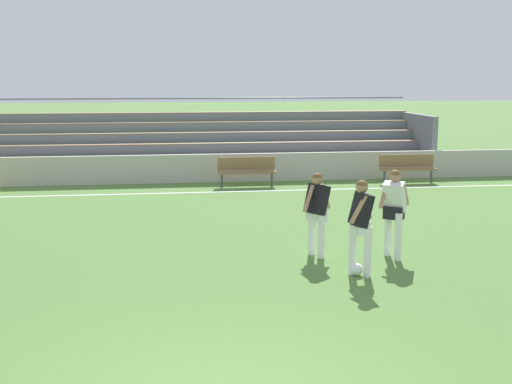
{
  "coord_description": "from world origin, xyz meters",
  "views": [
    {
      "loc": [
        -0.43,
        -6.35,
        3.4
      ],
      "look_at": [
        1.34,
        6.73,
        1.08
      ],
      "focal_mm": 46.67,
      "sensor_mm": 36.0,
      "label": 1
    }
  ],
  "objects_px": {
    "player_dark_wide_right": "(361,219)",
    "player_dark_challenging": "(317,207)",
    "bleacher_stand": "(171,141)",
    "bench_near_bin": "(407,166)",
    "player_white_deep_cover": "(394,206)",
    "bench_near_wall_gap": "(247,169)",
    "soccer_ball": "(356,269)"
  },
  "relations": [
    {
      "from": "player_dark_wide_right",
      "to": "player_white_deep_cover",
      "type": "xyz_separation_m",
      "value": [
        0.94,
        1.0,
        0.01
      ]
    },
    {
      "from": "player_dark_wide_right",
      "to": "player_dark_challenging",
      "type": "bearing_deg",
      "value": 109.65
    },
    {
      "from": "player_white_deep_cover",
      "to": "player_dark_challenging",
      "type": "xyz_separation_m",
      "value": [
        -1.4,
        0.3,
        -0.05
      ]
    },
    {
      "from": "bench_near_wall_gap",
      "to": "bench_near_bin",
      "type": "bearing_deg",
      "value": 0.0
    },
    {
      "from": "bench_near_bin",
      "to": "player_white_deep_cover",
      "type": "xyz_separation_m",
      "value": [
        -3.44,
        -8.52,
        0.46
      ]
    },
    {
      "from": "bench_near_wall_gap",
      "to": "bench_near_bin",
      "type": "relative_size",
      "value": 1.0
    },
    {
      "from": "bench_near_bin",
      "to": "player_white_deep_cover",
      "type": "relative_size",
      "value": 1.07
    },
    {
      "from": "player_white_deep_cover",
      "to": "bleacher_stand",
      "type": "bearing_deg",
      "value": 108.26
    },
    {
      "from": "bench_near_bin",
      "to": "player_dark_wide_right",
      "type": "bearing_deg",
      "value": -114.69
    },
    {
      "from": "player_white_deep_cover",
      "to": "soccer_ball",
      "type": "xyz_separation_m",
      "value": [
        -0.99,
        -1.0,
        -0.89
      ]
    },
    {
      "from": "bench_near_bin",
      "to": "player_dark_challenging",
      "type": "height_order",
      "value": "player_dark_challenging"
    },
    {
      "from": "bleacher_stand",
      "to": "player_white_deep_cover",
      "type": "distance_m",
      "value": 12.83
    },
    {
      "from": "bench_near_wall_gap",
      "to": "soccer_ball",
      "type": "distance_m",
      "value": 9.56
    },
    {
      "from": "bleacher_stand",
      "to": "player_dark_wide_right",
      "type": "height_order",
      "value": "bleacher_stand"
    },
    {
      "from": "bench_near_bin",
      "to": "player_dark_wide_right",
      "type": "xyz_separation_m",
      "value": [
        -4.38,
        -9.53,
        0.45
      ]
    },
    {
      "from": "bench_near_wall_gap",
      "to": "bench_near_bin",
      "type": "distance_m",
      "value": 5.18
    },
    {
      "from": "player_dark_wide_right",
      "to": "player_white_deep_cover",
      "type": "distance_m",
      "value": 1.37
    },
    {
      "from": "bleacher_stand",
      "to": "soccer_ball",
      "type": "height_order",
      "value": "bleacher_stand"
    },
    {
      "from": "player_dark_wide_right",
      "to": "soccer_ball",
      "type": "xyz_separation_m",
      "value": [
        -0.05,
        0.0,
        -0.88
      ]
    },
    {
      "from": "player_dark_wide_right",
      "to": "soccer_ball",
      "type": "distance_m",
      "value": 0.88
    },
    {
      "from": "bleacher_stand",
      "to": "player_dark_challenging",
      "type": "relative_size",
      "value": 11.49
    },
    {
      "from": "bench_near_wall_gap",
      "to": "player_dark_wide_right",
      "type": "bearing_deg",
      "value": -85.19
    },
    {
      "from": "player_dark_wide_right",
      "to": "player_dark_challenging",
      "type": "distance_m",
      "value": 1.39
    },
    {
      "from": "soccer_ball",
      "to": "player_white_deep_cover",
      "type": "bearing_deg",
      "value": 45.38
    },
    {
      "from": "player_dark_wide_right",
      "to": "player_white_deep_cover",
      "type": "height_order",
      "value": "player_white_deep_cover"
    },
    {
      "from": "bench_near_bin",
      "to": "player_dark_challenging",
      "type": "bearing_deg",
      "value": -120.53
    },
    {
      "from": "player_dark_wide_right",
      "to": "bleacher_stand",
      "type": "bearing_deg",
      "value": 103.17
    },
    {
      "from": "player_dark_wide_right",
      "to": "bench_near_wall_gap",
      "type": "bearing_deg",
      "value": 94.81
    },
    {
      "from": "player_white_deep_cover",
      "to": "player_dark_challenging",
      "type": "distance_m",
      "value": 1.44
    },
    {
      "from": "bench_near_bin",
      "to": "player_dark_challenging",
      "type": "distance_m",
      "value": 9.55
    },
    {
      "from": "bench_near_wall_gap",
      "to": "player_dark_challenging",
      "type": "distance_m",
      "value": 8.24
    },
    {
      "from": "player_dark_wide_right",
      "to": "player_white_deep_cover",
      "type": "bearing_deg",
      "value": 47.03
    }
  ]
}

